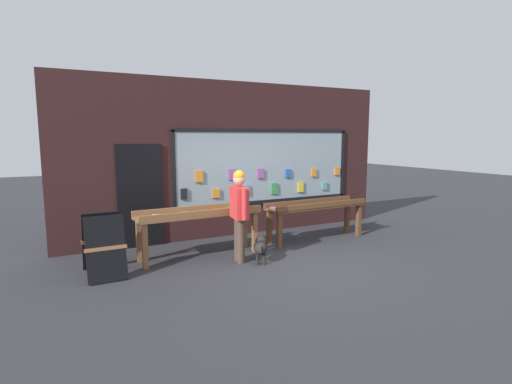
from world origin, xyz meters
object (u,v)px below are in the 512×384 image
at_px(display_table_left, 199,218).
at_px(display_table_right, 316,209).
at_px(sandwich_board_sign, 103,244).
at_px(person_browsing, 239,209).
at_px(small_dog, 261,247).

relative_size(display_table_left, display_table_right, 1.00).
xyz_separation_m(display_table_right, sandwich_board_sign, (-4.39, -0.27, -0.17)).
xyz_separation_m(person_browsing, small_dog, (0.34, -0.19, -0.69)).
bearing_deg(small_dog, display_table_right, -36.70).
bearing_deg(person_browsing, small_dog, -113.55).
xyz_separation_m(display_table_left, display_table_right, (2.67, -0.00, -0.06)).
xyz_separation_m(display_table_left, sandwich_board_sign, (-1.72, -0.27, -0.22)).
relative_size(small_dog, sandwich_board_sign, 0.58).
xyz_separation_m(display_table_right, person_browsing, (-2.13, -0.62, 0.28)).
bearing_deg(display_table_left, small_dog, -42.89).
distance_m(display_table_left, sandwich_board_sign, 1.75).
bearing_deg(sandwich_board_sign, person_browsing, -9.78).
distance_m(display_table_right, sandwich_board_sign, 4.40).
height_order(display_table_right, small_dog, display_table_right).
bearing_deg(display_table_right, person_browsing, -163.76).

